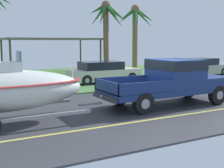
{
  "coord_description": "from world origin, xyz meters",
  "views": [
    {
      "loc": [
        -6.92,
        -9.77,
        2.61
      ],
      "look_at": [
        -1.73,
        0.01,
        1.03
      ],
      "focal_mm": 47.29,
      "sensor_mm": 36.0,
      "label": 1
    }
  ],
  "objects": [
    {
      "name": "carport_awning",
      "position": [
        -0.21,
        13.28,
        2.78
      ],
      "size": [
        7.3,
        4.7,
        2.92
      ],
      "color": "#4C4238",
      "rests_on": "ground"
    },
    {
      "name": "parked_sedan_near",
      "position": [
        9.81,
        7.16,
        0.67
      ],
      "size": [
        4.74,
        1.85,
        1.38
      ],
      "color": "#99999E",
      "rests_on": "ground"
    },
    {
      "name": "pickup_truck_towing",
      "position": [
        1.15,
        -0.13,
        1.05
      ],
      "size": [
        5.94,
        2.09,
        1.9
      ],
      "color": "navy",
      "rests_on": "ground"
    },
    {
      "name": "boat_on_trailer",
      "position": [
        -5.73,
        -0.13,
        1.1
      ],
      "size": [
        6.37,
        2.3,
        2.33
      ],
      "color": "gray",
      "rests_on": "ground"
    },
    {
      "name": "parked_sedan_far",
      "position": [
        1.46,
        7.2,
        0.67
      ],
      "size": [
        4.66,
        1.83,
        1.38
      ],
      "color": "beige",
      "rests_on": "ground"
    },
    {
      "name": "palm_tree_near_left",
      "position": [
        3.36,
        10.46,
        4.14
      ],
      "size": [
        2.94,
        3.24,
        5.7
      ],
      "color": "brown",
      "rests_on": "ground"
    },
    {
      "name": "palm_tree_near_right",
      "position": [
        5.51,
        9.8,
        3.91
      ],
      "size": [
        3.13,
        2.84,
        5.46
      ],
      "color": "brown",
      "rests_on": "ground"
    },
    {
      "name": "ground",
      "position": [
        0.0,
        8.38,
        -0.01
      ],
      "size": [
        36.0,
        22.0,
        0.11
      ],
      "color": "#38383D"
    }
  ]
}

